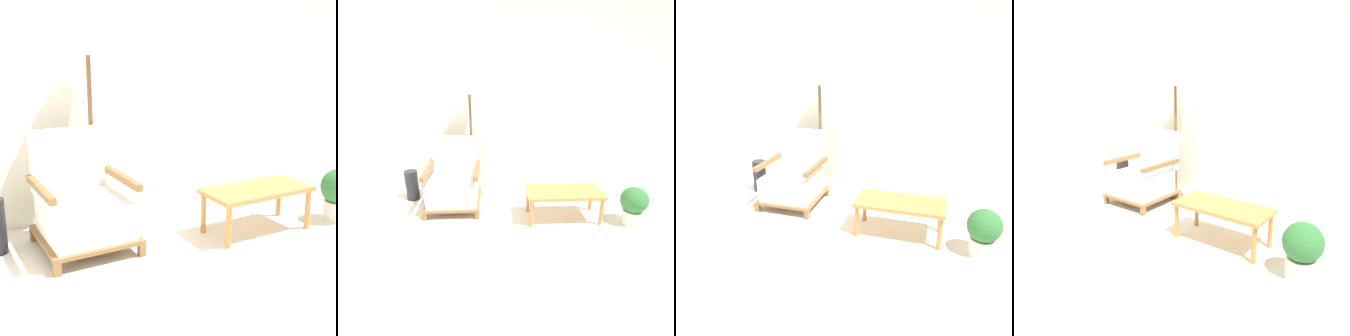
% 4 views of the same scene
% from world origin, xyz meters
% --- Properties ---
extents(wall_back, '(8.00, 0.06, 2.70)m').
position_xyz_m(wall_back, '(0.00, 2.29, 1.35)').
color(wall_back, silver).
rests_on(wall_back, ground_plane).
extents(armchair, '(0.67, 0.70, 0.86)m').
position_xyz_m(armchair, '(-0.42, 1.66, 0.31)').
color(armchair, brown).
rests_on(armchair, ground_plane).
extents(floor_lamp, '(0.39, 0.39, 1.65)m').
position_xyz_m(floor_lamp, '(-0.20, 2.01, 1.45)').
color(floor_lamp, brown).
rests_on(floor_lamp, ground_plane).
extents(coffee_table, '(0.87, 0.42, 0.36)m').
position_xyz_m(coffee_table, '(0.91, 1.28, 0.32)').
color(coffee_table, '#B2753D').
rests_on(coffee_table, ground_plane).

